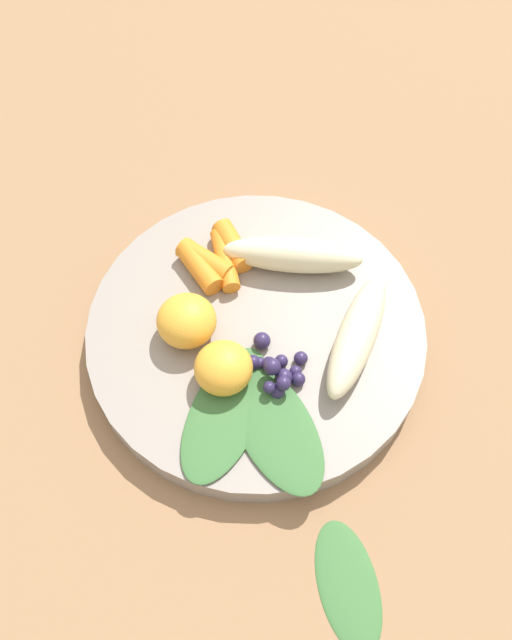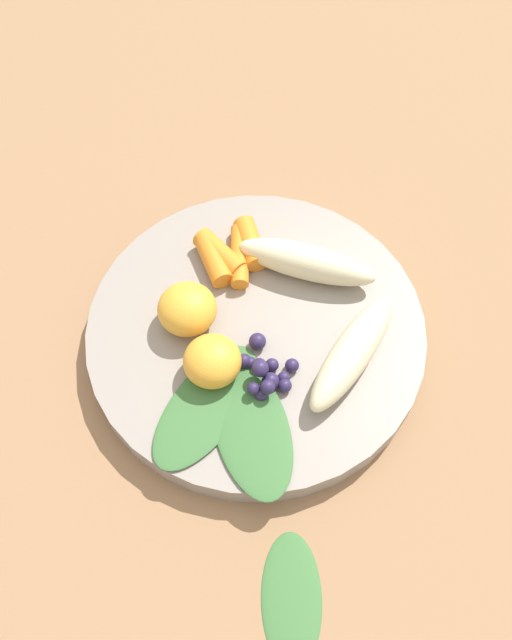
% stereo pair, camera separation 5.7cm
% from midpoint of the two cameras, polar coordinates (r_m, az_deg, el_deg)
% --- Properties ---
extents(ground_plane, '(2.40, 2.40, 0.00)m').
position_cam_midpoint_polar(ground_plane, '(0.60, 2.71, -1.90)').
color(ground_plane, '#99704C').
extents(bowl, '(0.29, 0.29, 0.02)m').
position_cam_midpoint_polar(bowl, '(0.59, 2.76, -1.33)').
color(bowl, gray).
rests_on(bowl, ground_plane).
extents(banana_peeled_left, '(0.07, 0.13, 0.03)m').
position_cam_midpoint_polar(banana_peeled_left, '(0.60, 6.97, 4.62)').
color(banana_peeled_left, beige).
rests_on(banana_peeled_left, bowl).
extents(banana_peeled_right, '(0.12, 0.10, 0.03)m').
position_cam_midpoint_polar(banana_peeled_right, '(0.56, 10.97, -2.92)').
color(banana_peeled_right, beige).
rests_on(banana_peeled_right, bowl).
extents(orange_segment_near, '(0.05, 0.05, 0.04)m').
position_cam_midpoint_polar(orange_segment_near, '(0.54, -0.69, -3.72)').
color(orange_segment_near, '#F4A833').
rests_on(orange_segment_near, bowl).
extents(orange_segment_far, '(0.05, 0.05, 0.04)m').
position_cam_midpoint_polar(orange_segment_far, '(0.56, -2.92, 0.68)').
color(orange_segment_far, '#F4A833').
rests_on(orange_segment_far, bowl).
extents(carrot_front, '(0.05, 0.03, 0.02)m').
position_cam_midpoint_polar(carrot_front, '(0.61, 2.64, 6.23)').
color(carrot_front, orange).
rests_on(carrot_front, bowl).
extents(carrot_mid_left, '(0.06, 0.02, 0.02)m').
position_cam_midpoint_polar(carrot_mid_left, '(0.61, 1.31, 5.16)').
color(carrot_mid_left, orange).
rests_on(carrot_mid_left, bowl).
extents(carrot_mid_right, '(0.05, 0.05, 0.02)m').
position_cam_midpoint_polar(carrot_mid_right, '(0.60, -0.37, 5.34)').
color(carrot_mid_right, orange).
rests_on(carrot_mid_right, bowl).
extents(carrot_rear, '(0.06, 0.03, 0.02)m').
position_cam_midpoint_polar(carrot_rear, '(0.60, -0.92, 4.92)').
color(carrot_rear, orange).
rests_on(carrot_rear, bowl).
extents(blueberry_pile, '(0.06, 0.05, 0.03)m').
position_cam_midpoint_polar(blueberry_pile, '(0.55, 3.75, -4.51)').
color(blueberry_pile, '#2D234C').
rests_on(blueberry_pile, bowl).
extents(kale_leaf_left, '(0.13, 0.12, 0.00)m').
position_cam_midpoint_polar(kale_leaf_left, '(0.54, -1.17, -7.42)').
color(kale_leaf_left, '#3D7038').
rests_on(kale_leaf_left, bowl).
extents(kale_leaf_right, '(0.13, 0.08, 0.00)m').
position_cam_midpoint_polar(kale_leaf_right, '(0.53, 2.69, -9.25)').
color(kale_leaf_right, '#3D7038').
rests_on(kale_leaf_right, bowl).
extents(kale_leaf_stray, '(0.10, 0.05, 0.01)m').
position_cam_midpoint_polar(kale_leaf_stray, '(0.53, 6.30, -22.41)').
color(kale_leaf_stray, '#3D7038').
rests_on(kale_leaf_stray, ground_plane).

